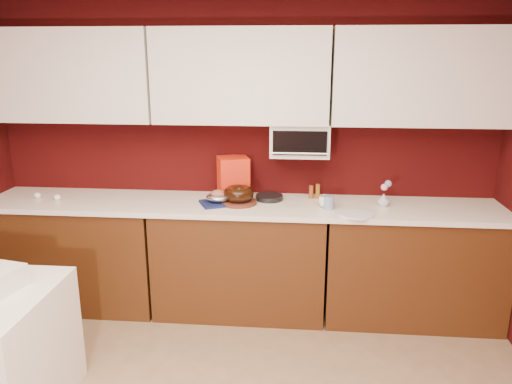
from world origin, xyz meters
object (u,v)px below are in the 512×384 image
at_px(bundt_cake, 239,194).
at_px(foil_ham_nest, 218,197).
at_px(toaster_oven, 300,139).
at_px(pandoro_box, 233,177).
at_px(flower_vase, 383,199).
at_px(blue_jar, 329,202).
at_px(coffee_mug, 326,201).

xyz_separation_m(bundt_cake, foil_ham_nest, (-0.16, -0.03, -0.03)).
height_order(toaster_oven, foil_ham_nest, toaster_oven).
xyz_separation_m(pandoro_box, flower_vase, (1.17, -0.18, -0.11)).
distance_m(pandoro_box, flower_vase, 1.19).
xyz_separation_m(blue_jar, flower_vase, (0.41, 0.11, 0.00)).
height_order(toaster_oven, bundt_cake, toaster_oven).
bearing_deg(blue_jar, flower_vase, 14.54).
distance_m(foil_ham_nest, pandoro_box, 0.28).
xyz_separation_m(bundt_cake, blue_jar, (0.68, -0.07, -0.03)).
bearing_deg(toaster_oven, bundt_cake, -157.99).
relative_size(toaster_oven, coffee_mug, 4.16).
xyz_separation_m(bundt_cake, coffee_mug, (0.66, -0.03, -0.03)).
bearing_deg(blue_jar, toaster_oven, 131.92).
bearing_deg(blue_jar, foil_ham_nest, 177.26).
height_order(foil_ham_nest, flower_vase, flower_vase).
relative_size(toaster_oven, bundt_cake, 1.94).
xyz_separation_m(toaster_oven, coffee_mug, (0.21, -0.22, -0.42)).
distance_m(toaster_oven, pandoro_box, 0.62).
height_order(bundt_cake, pandoro_box, pandoro_box).
bearing_deg(toaster_oven, coffee_mug, -46.33).
bearing_deg(coffee_mug, toaster_oven, 133.67).
bearing_deg(bundt_cake, foil_ham_nest, -170.62).
relative_size(foil_ham_nest, coffee_mug, 1.72).
bearing_deg(flower_vase, coffee_mug, -170.13).
bearing_deg(flower_vase, pandoro_box, 171.16).
distance_m(pandoro_box, blue_jar, 0.81).
relative_size(bundt_cake, pandoro_box, 0.73).
relative_size(toaster_oven, pandoro_box, 1.41).
bearing_deg(flower_vase, blue_jar, -165.46).
relative_size(pandoro_box, flower_vase, 2.99).
relative_size(bundt_cake, blue_jar, 2.31).
distance_m(bundt_cake, foil_ham_nest, 0.16).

